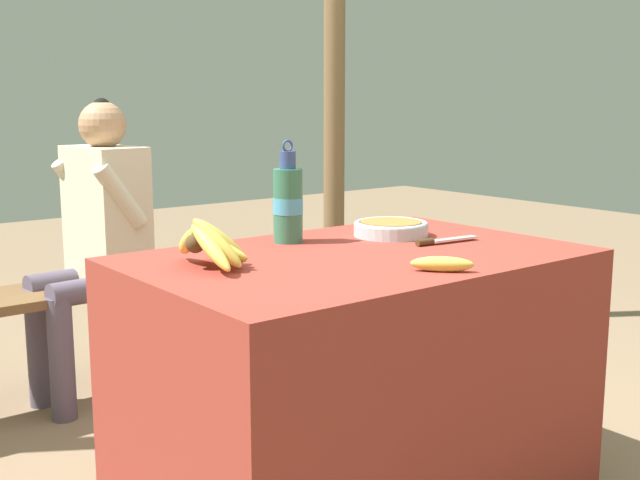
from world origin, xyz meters
TOP-DOWN VIEW (x-y plane):
  - market_counter at (0.00, 0.00)m, footprint 1.21×0.79m
  - banana_bunch_ripe at (-0.40, 0.09)m, footprint 0.16×0.30m
  - serving_bowl at (0.26, 0.15)m, footprint 0.23×0.23m
  - water_bottle at (-0.04, 0.26)m, footprint 0.09×0.09m
  - loose_banana_front at (0.01, -0.30)m, footprint 0.13×0.14m
  - knife at (0.28, -0.04)m, footprint 0.22×0.05m
  - wooden_bench at (-0.15, 1.29)m, footprint 1.81×0.32m
  - seated_vendor at (-0.22, 1.25)m, footprint 0.42×0.40m
  - banana_bunch_green at (0.38, 1.29)m, footprint 0.16×0.24m
  - support_post_far at (1.15, 1.51)m, footprint 0.11×0.11m

SIDE VIEW (x-z plane):
  - market_counter at x=0.00m, z-range 0.00..0.74m
  - wooden_bench at x=-0.15m, z-range 0.16..0.61m
  - banana_bunch_green at x=0.38m, z-range 0.45..0.58m
  - seated_vendor at x=-0.22m, z-range 0.09..1.24m
  - knife at x=0.28m, z-range 0.74..0.76m
  - loose_banana_front at x=0.01m, z-range 0.74..0.78m
  - serving_bowl at x=0.26m, z-range 0.74..0.79m
  - banana_bunch_ripe at x=-0.40m, z-range 0.74..0.87m
  - water_bottle at x=-0.04m, z-range 0.71..1.00m
  - support_post_far at x=1.15m, z-range 0.00..2.52m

